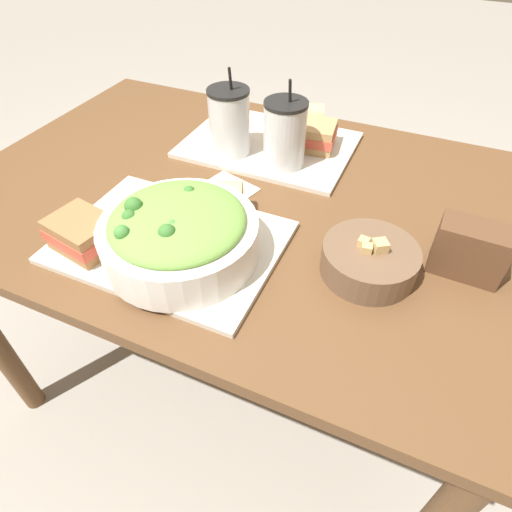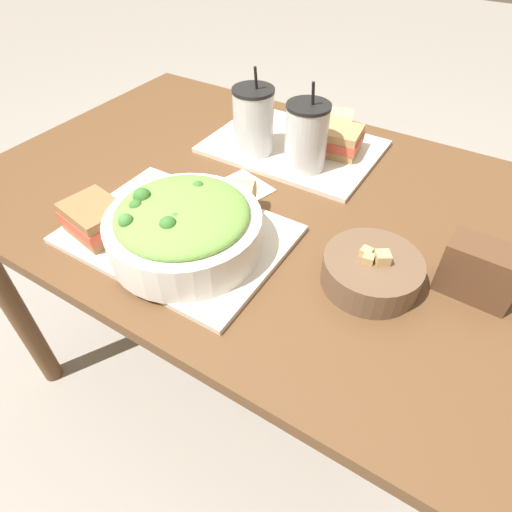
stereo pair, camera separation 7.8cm
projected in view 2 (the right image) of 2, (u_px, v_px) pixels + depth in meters
The scene contains 14 objects.
ground_plane at pixel (254, 368), 1.54m from camera, with size 12.00×12.00×0.00m, color gray.
dining_table at pixel (252, 224), 1.08m from camera, with size 1.30×0.91×0.78m.
tray_near at pixel (178, 234), 0.88m from camera, with size 0.44×0.32×0.01m.
tray_far at pixel (293, 146), 1.14m from camera, with size 0.44×0.32×0.01m.
salad_bowl at pixel (184, 226), 0.80m from camera, with size 0.30×0.30×0.12m.
soup_bowl at pixel (371, 270), 0.77m from camera, with size 0.18×0.18×0.08m.
sandwich_near at pixel (95, 218), 0.86m from camera, with size 0.14×0.12×0.06m.
baguette_near at pixel (221, 193), 0.92m from camera, with size 0.17×0.12×0.07m.
sandwich_far at pixel (334, 139), 1.09m from camera, with size 0.14×0.12×0.06m.
baguette_far at pixel (332, 120), 1.17m from camera, with size 0.13×0.10×0.07m.
drink_cup_dark at pixel (253, 123), 1.06m from camera, with size 0.10×0.10×0.21m.
drink_cup_red at pixel (306, 139), 1.01m from camera, with size 0.10×0.10×0.21m.
chip_bag at pixel (479, 271), 0.74m from camera, with size 0.13×0.07×0.10m.
napkin_folded at pixel (245, 187), 1.01m from camera, with size 0.14×0.12×0.00m.
Camera 2 is at (0.45, -0.71, 1.36)m, focal length 30.00 mm.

